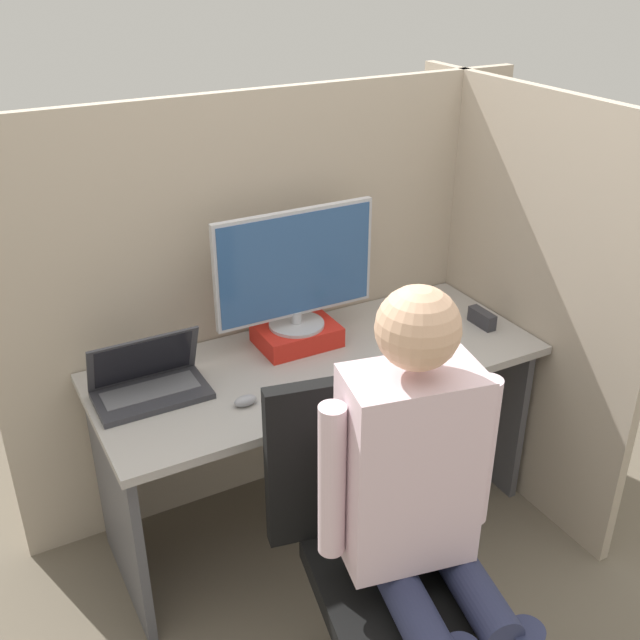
{
  "coord_description": "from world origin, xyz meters",
  "views": [
    {
      "loc": [
        -1.07,
        -1.67,
        2.04
      ],
      "look_at": [
        -0.08,
        0.16,
        0.96
      ],
      "focal_mm": 42.0,
      "sensor_mm": 36.0,
      "label": 1
    }
  ],
  "objects_px": {
    "stapler": "(482,318)",
    "carrot_toy": "(411,366)",
    "person": "(424,500)",
    "monitor": "(295,269)",
    "office_chair": "(376,545)",
    "paper_box": "(297,335)",
    "laptop": "(149,384)"
  },
  "relations": [
    {
      "from": "person",
      "to": "carrot_toy",
      "type": "bearing_deg",
      "value": 57.99
    },
    {
      "from": "stapler",
      "to": "person",
      "type": "distance_m",
      "value": 1.1
    },
    {
      "from": "monitor",
      "to": "carrot_toy",
      "type": "distance_m",
      "value": 0.52
    },
    {
      "from": "paper_box",
      "to": "monitor",
      "type": "xyz_separation_m",
      "value": [
        0.0,
        0.0,
        0.26
      ]
    },
    {
      "from": "office_chair",
      "to": "person",
      "type": "height_order",
      "value": "person"
    },
    {
      "from": "stapler",
      "to": "monitor",
      "type": "bearing_deg",
      "value": 162.93
    },
    {
      "from": "laptop",
      "to": "stapler",
      "type": "relative_size",
      "value": 2.91
    },
    {
      "from": "paper_box",
      "to": "stapler",
      "type": "relative_size",
      "value": 2.31
    },
    {
      "from": "carrot_toy",
      "to": "person",
      "type": "relative_size",
      "value": 0.09
    },
    {
      "from": "monitor",
      "to": "carrot_toy",
      "type": "height_order",
      "value": "monitor"
    },
    {
      "from": "stapler",
      "to": "carrot_toy",
      "type": "height_order",
      "value": "stapler"
    },
    {
      "from": "monitor",
      "to": "office_chair",
      "type": "xyz_separation_m",
      "value": [
        -0.16,
        -0.8,
        -0.52
      ]
    },
    {
      "from": "laptop",
      "to": "carrot_toy",
      "type": "bearing_deg",
      "value": -19.18
    },
    {
      "from": "paper_box",
      "to": "stapler",
      "type": "distance_m",
      "value": 0.71
    },
    {
      "from": "monitor",
      "to": "laptop",
      "type": "bearing_deg",
      "value": -171.73
    },
    {
      "from": "stapler",
      "to": "carrot_toy",
      "type": "distance_m",
      "value": 0.46
    },
    {
      "from": "paper_box",
      "to": "carrot_toy",
      "type": "bearing_deg",
      "value": -55.79
    },
    {
      "from": "office_chair",
      "to": "monitor",
      "type": "bearing_deg",
      "value": 79.01
    },
    {
      "from": "office_chair",
      "to": "person",
      "type": "distance_m",
      "value": 0.32
    },
    {
      "from": "laptop",
      "to": "monitor",
      "type": "bearing_deg",
      "value": 8.27
    },
    {
      "from": "carrot_toy",
      "to": "laptop",
      "type": "bearing_deg",
      "value": 160.82
    },
    {
      "from": "paper_box",
      "to": "person",
      "type": "distance_m",
      "value": 0.97
    },
    {
      "from": "carrot_toy",
      "to": "paper_box",
      "type": "bearing_deg",
      "value": 124.21
    },
    {
      "from": "monitor",
      "to": "office_chair",
      "type": "bearing_deg",
      "value": -100.99
    },
    {
      "from": "monitor",
      "to": "office_chair",
      "type": "relative_size",
      "value": 0.62
    },
    {
      "from": "stapler",
      "to": "office_chair",
      "type": "bearing_deg",
      "value": -144.61
    },
    {
      "from": "laptop",
      "to": "stapler",
      "type": "bearing_deg",
      "value": -5.78
    },
    {
      "from": "office_chair",
      "to": "person",
      "type": "bearing_deg",
      "value": -78.56
    },
    {
      "from": "office_chair",
      "to": "laptop",
      "type": "bearing_deg",
      "value": 119.81
    },
    {
      "from": "carrot_toy",
      "to": "office_chair",
      "type": "xyz_separation_m",
      "value": [
        -0.4,
        -0.44,
        -0.25
      ]
    },
    {
      "from": "stapler",
      "to": "carrot_toy",
      "type": "relative_size",
      "value": 0.99
    },
    {
      "from": "monitor",
      "to": "person",
      "type": "relative_size",
      "value": 0.45
    }
  ]
}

